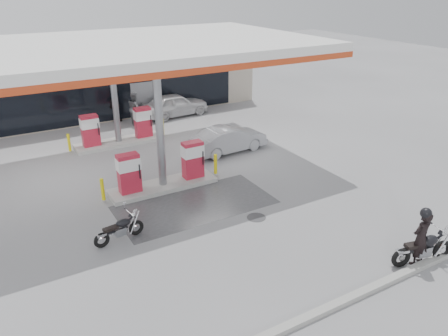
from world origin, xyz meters
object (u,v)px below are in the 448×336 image
object	(u,v)px
biker_main	(421,238)
hatchback_silver	(229,139)
parked_car_left	(12,119)
parked_motorcycle	(120,230)
pump_island_near	(162,172)
biker_walking	(116,105)
pump_island_far	(118,131)
sedan_white	(175,105)
attendant	(135,108)
main_motorcycle	(424,249)

from	to	relation	value
biker_main	hatchback_silver	bearing A→B (deg)	-90.16
biker_main	parked_car_left	bearing A→B (deg)	-67.04
hatchback_silver	parked_car_left	xyz separation A→B (m)	(-8.99, 9.48, -0.11)
biker_main	parked_motorcycle	size ratio (longest dim) A/B	1.02
pump_island_near	biker_walking	distance (m)	9.87
pump_island_near	parked_car_left	xyz separation A→B (m)	(-4.50, 11.68, -0.18)
pump_island_far	biker_walking	size ratio (longest dim) A/B	2.52
sedan_white	parked_motorcycle	bearing A→B (deg)	144.50
biker_walking	attendant	bearing A→B (deg)	-91.91
sedan_white	parked_car_left	size ratio (longest dim) A/B	1.16
pump_island_near	main_motorcycle	distance (m)	10.08
parked_car_left	biker_walking	xyz separation A→B (m)	(5.59, -1.88, 0.49)
pump_island_near	sedan_white	size ratio (longest dim) A/B	1.21
pump_island_near	biker_main	bearing A→B (deg)	-61.81
parked_motorcycle	biker_walking	bearing A→B (deg)	64.73
main_motorcycle	biker_main	world-z (taller)	biker_main
main_motorcycle	parked_motorcycle	bearing A→B (deg)	155.84
pump_island_near	hatchback_silver	size ratio (longest dim) A/B	1.32
pump_island_far	biker_main	xyz separation A→B (m)	(4.70, -14.77, 0.20)
pump_island_near	attendant	bearing A→B (deg)	77.63
main_motorcycle	attendant	world-z (taller)	attendant
biker_main	pump_island_near	bearing A→B (deg)	-63.06
pump_island_far	sedan_white	bearing A→B (deg)	34.41
pump_island_far	biker_walking	world-z (taller)	biker_walking
hatchback_silver	main_motorcycle	bearing A→B (deg)	178.38
parked_motorcycle	parked_car_left	size ratio (longest dim) A/B	0.49
pump_island_near	parked_motorcycle	xyz separation A→B (m)	(-2.77, -2.99, -0.30)
parked_motorcycle	parked_car_left	bearing A→B (deg)	88.24
attendant	parked_car_left	distance (m)	7.06
biker_main	attendant	bearing A→B (deg)	-82.30
biker_main	hatchback_silver	distance (m)	10.97
pump_island_near	biker_walking	size ratio (longest dim) A/B	2.52
pump_island_far	parked_car_left	bearing A→B (deg)	128.37
biker_main	sedan_white	distance (m)	17.97
hatchback_silver	parked_car_left	size ratio (longest dim) A/B	1.07
pump_island_near	pump_island_far	distance (m)	6.00
pump_island_far	sedan_white	xyz separation A→B (m)	(4.67, 3.20, 0.01)
biker_walking	pump_island_far	bearing A→B (deg)	-147.96
biker_walking	hatchback_silver	bearing A→B (deg)	-107.86
sedan_white	attendant	xyz separation A→B (m)	(-2.74, -0.40, 0.25)
main_motorcycle	parked_motorcycle	distance (m)	9.62
biker_main	biker_walking	distance (m)	18.91
hatchback_silver	sedan_white	bearing A→B (deg)	-5.20
pump_island_near	main_motorcycle	size ratio (longest dim) A/B	2.42
pump_island_far	biker_main	bearing A→B (deg)	-72.35
attendant	hatchback_silver	distance (m)	7.09
attendant	parked_car_left	bearing A→B (deg)	73.68
parked_motorcycle	hatchback_silver	bearing A→B (deg)	27.08
sedan_white	attendant	world-z (taller)	attendant
sedan_white	parked_car_left	xyz separation A→B (m)	(-9.17, 2.48, -0.19)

